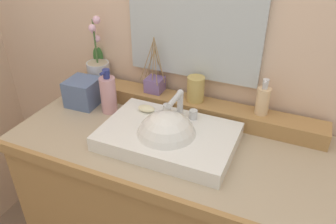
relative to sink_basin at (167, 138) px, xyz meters
name	(u,v)px	position (x,y,z in m)	size (l,w,h in m)	color
vanity_cabinet	(167,217)	(-0.01, 0.03, -0.46)	(1.19, 0.56, 0.87)	#AA7C47
back_ledge	(187,106)	(-0.01, 0.24, 0.01)	(1.12, 0.11, 0.07)	#AA7C47
sink_basin	(167,138)	(0.00, 0.00, 0.00)	(0.49, 0.32, 0.26)	white
soap_bar	(146,109)	(-0.13, 0.10, 0.04)	(0.07, 0.04, 0.02)	beige
potted_plant	(98,65)	(-0.46, 0.26, 0.11)	(0.10, 0.11, 0.30)	silver
soap_dispenser	(263,100)	(0.29, 0.25, 0.10)	(0.05, 0.05, 0.15)	beige
tumbler_cup	(196,89)	(0.02, 0.24, 0.09)	(0.07, 0.07, 0.11)	tan
reed_diffuser	(155,84)	(-0.17, 0.25, 0.08)	(0.10, 0.11, 0.24)	slate
lotion_bottle	(108,94)	(-0.32, 0.12, 0.06)	(0.07, 0.07, 0.19)	#D39AA4
tissue_box	(83,92)	(-0.46, 0.12, 0.03)	(0.13, 0.13, 0.12)	slate
mirror	(194,6)	(-0.02, 0.30, 0.41)	(0.55, 0.02, 0.57)	silver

